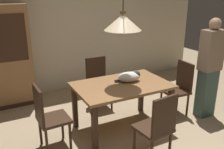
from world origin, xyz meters
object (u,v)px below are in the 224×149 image
chair_near_front (158,125)px  pendant_lamp (123,22)px  cat_sleeping (129,77)px  chair_left_side (48,115)px  chair_far_back (98,81)px  dining_table (122,90)px  person_standing (209,69)px  chair_right_side (179,86)px

chair_near_front → pendant_lamp: pendant_lamp is taller
cat_sleeping → chair_left_side: bearing=-177.7°
chair_far_back → dining_table: bearing=-90.1°
pendant_lamp → person_standing: size_ratio=0.78×
chair_left_side → pendant_lamp: (1.13, 0.00, 1.15)m
chair_far_back → pendant_lamp: bearing=-90.1°
person_standing → chair_left_side: bearing=174.2°
chair_near_front → person_standing: size_ratio=0.56×
chair_far_back → cat_sleeping: bearing=-79.3°
chair_near_front → chair_far_back: (-0.01, 1.76, 0.00)m
chair_far_back → person_standing: (1.49, -1.15, 0.33)m
pendant_lamp → person_standing: (1.49, -0.27, -0.82)m
chair_far_back → person_standing: person_standing is taller
cat_sleeping → chair_near_front: bearing=-99.1°
chair_near_front → pendant_lamp: size_ratio=0.72×
chair_right_side → pendant_lamp: bearing=179.8°
chair_left_side → person_standing: 2.66m
pendant_lamp → chair_left_side: bearing=-179.8°
chair_left_side → chair_near_front: size_ratio=1.00×
chair_left_side → chair_far_back: size_ratio=1.00×
dining_table → chair_far_back: (0.00, 0.88, -0.14)m
chair_far_back → person_standing: 1.91m
chair_near_front → chair_far_back: bearing=90.2°
person_standing → dining_table: bearing=169.7°
pendant_lamp → dining_table: bearing=-93.6°
chair_near_front → pendant_lamp: bearing=90.6°
dining_table → chair_far_back: bearing=89.9°
chair_near_front → chair_right_side: same height
chair_left_side → pendant_lamp: pendant_lamp is taller
chair_right_side → person_standing: (0.37, -0.27, 0.33)m
chair_far_back → person_standing: size_ratio=0.56×
dining_table → chair_near_front: chair_near_front is taller
chair_left_side → chair_near_front: bearing=-37.6°
chair_left_side → person_standing: bearing=-5.8°
chair_right_side → chair_far_back: size_ratio=1.00×
chair_left_side → cat_sleeping: (1.29, 0.05, 0.32)m
dining_table → chair_near_front: size_ratio=1.51×
cat_sleeping → pendant_lamp: (-0.16, -0.05, 0.84)m
cat_sleeping → person_standing: 1.37m
dining_table → person_standing: 1.53m
cat_sleeping → dining_table: bearing=-162.7°
chair_right_side → chair_left_side: bearing=180.0°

